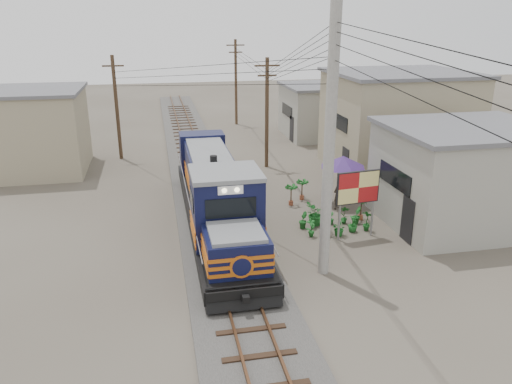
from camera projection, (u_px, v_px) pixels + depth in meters
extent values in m
plane|color=#473F35|center=(232.00, 275.00, 19.14)|extent=(120.00, 120.00, 0.00)
cube|color=#595651|center=(205.00, 189.00, 28.35)|extent=(3.60, 70.00, 0.16)
cube|color=#51331E|center=(195.00, 187.00, 28.19)|extent=(0.08, 70.00, 0.12)
cube|color=#51331E|center=(214.00, 186.00, 28.40)|extent=(0.08, 70.00, 0.12)
cube|color=black|center=(216.00, 213.00, 23.14)|extent=(2.68, 14.79, 0.51)
cube|color=black|center=(232.00, 264.00, 18.96)|extent=(2.03, 2.96, 0.60)
cube|color=black|center=(206.00, 187.00, 27.50)|extent=(2.03, 2.96, 0.60)
cube|color=black|center=(236.00, 252.00, 17.58)|extent=(2.20, 2.22, 1.39)
cube|color=black|center=(226.00, 209.00, 19.47)|extent=(2.63, 2.40, 2.87)
cube|color=slate|center=(226.00, 173.00, 18.98)|extent=(2.68, 2.52, 0.17)
cube|color=black|center=(231.00, 208.00, 18.18)|extent=(1.88, 0.06, 0.74)
cube|color=white|center=(231.00, 190.00, 17.94)|extent=(0.92, 0.06, 0.32)
cube|color=black|center=(210.00, 175.00, 24.89)|extent=(2.09, 9.06, 2.13)
cube|color=slate|center=(209.00, 153.00, 24.52)|extent=(1.88, 9.06, 0.17)
cube|color=#C05812|center=(216.00, 203.00, 22.97)|extent=(2.72, 14.79, 0.13)
cube|color=#C05812|center=(216.00, 197.00, 22.88)|extent=(2.72, 14.79, 0.13)
cube|color=#C05812|center=(216.00, 192.00, 22.79)|extent=(2.72, 14.79, 0.13)
cylinder|color=#9E9B93|center=(329.00, 147.00, 17.67)|extent=(0.40, 0.40, 10.00)
cylinder|color=#4C3826|center=(267.00, 114.00, 31.76)|extent=(0.24, 0.24, 7.00)
cube|color=#4C3826|center=(267.00, 66.00, 30.76)|extent=(1.60, 0.10, 0.10)
cube|color=#4C3826|center=(267.00, 76.00, 30.96)|extent=(1.20, 0.10, 0.10)
cylinder|color=#4C3826|center=(236.00, 83.00, 44.67)|extent=(0.24, 0.24, 7.50)
cube|color=#4C3826|center=(235.00, 45.00, 43.59)|extent=(1.60, 0.10, 0.10)
cube|color=#4C3826|center=(236.00, 52.00, 43.79)|extent=(1.20, 0.10, 0.10)
cylinder|color=#4C3826|center=(117.00, 108.00, 33.67)|extent=(0.24, 0.24, 7.00)
cube|color=#4C3826|center=(113.00, 63.00, 32.67)|extent=(1.60, 0.10, 0.10)
cube|color=#4C3826|center=(113.00, 72.00, 32.87)|extent=(1.20, 0.10, 0.10)
cube|color=gray|center=(464.00, 177.00, 23.32)|extent=(7.00, 6.00, 4.50)
cube|color=slate|center=(471.00, 128.00, 22.54)|extent=(7.35, 6.30, 0.20)
cube|color=black|center=(395.00, 177.00, 22.59)|extent=(0.05, 3.00, 0.90)
cube|color=gray|center=(397.00, 123.00, 31.58)|extent=(8.00, 7.00, 6.00)
cube|color=slate|center=(402.00, 73.00, 30.55)|extent=(8.40, 7.35, 0.20)
cube|color=black|center=(337.00, 121.00, 30.73)|extent=(0.05, 3.50, 0.90)
cube|color=gray|center=(323.00, 112.00, 40.87)|extent=(6.00, 6.00, 4.00)
cube|color=slate|center=(324.00, 86.00, 40.17)|extent=(6.30, 6.30, 0.20)
cube|color=black|center=(287.00, 110.00, 40.24)|extent=(0.05, 3.00, 0.90)
cube|color=gray|center=(34.00, 133.00, 31.22)|extent=(6.00, 6.00, 5.00)
cube|color=slate|center=(28.00, 91.00, 30.35)|extent=(6.30, 6.30, 0.20)
cylinder|color=#99999E|center=(339.00, 216.00, 21.75)|extent=(0.10, 0.10, 2.29)
cylinder|color=#99999E|center=(373.00, 212.00, 22.23)|extent=(0.10, 0.10, 2.29)
cube|color=black|center=(358.00, 187.00, 21.58)|extent=(2.01, 0.36, 1.46)
cube|color=#AE1719|center=(358.00, 188.00, 21.55)|extent=(1.92, 0.31, 1.37)
cylinder|color=black|center=(341.00, 202.00, 26.45)|extent=(0.47, 0.47, 0.10)
cylinder|color=#99999E|center=(342.00, 182.00, 26.07)|extent=(0.05, 0.05, 2.36)
cone|color=#3C2164|center=(343.00, 161.00, 25.70)|extent=(2.51, 2.51, 0.59)
imported|color=black|center=(338.00, 195.00, 25.44)|extent=(0.67, 0.60, 1.54)
imported|color=#1A5C1F|center=(311.00, 228.00, 22.30)|extent=(0.56, 0.49, 0.88)
imported|color=#1A5C1F|center=(324.00, 226.00, 22.37)|extent=(0.68, 0.63, 0.99)
imported|color=#1A5C1F|center=(338.00, 228.00, 22.45)|extent=(0.68, 0.75, 0.72)
imported|color=#1A5C1F|center=(353.00, 224.00, 22.85)|extent=(0.58, 0.58, 0.77)
imported|color=#1A5C1F|center=(367.00, 220.00, 22.92)|extent=(0.62, 0.64, 1.01)
imported|color=#1A5C1F|center=(303.00, 220.00, 23.24)|extent=(0.51, 0.55, 0.81)
imported|color=#1A5C1F|center=(315.00, 214.00, 23.48)|extent=(1.26, 1.31, 1.12)
imported|color=#1A5C1F|center=(330.00, 218.00, 23.72)|extent=(0.47, 0.47, 0.61)
imported|color=#1A5C1F|center=(345.00, 215.00, 23.74)|extent=(0.56, 0.48, 0.90)
imported|color=#1A5C1F|center=(357.00, 215.00, 23.76)|extent=(0.57, 0.59, 0.83)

